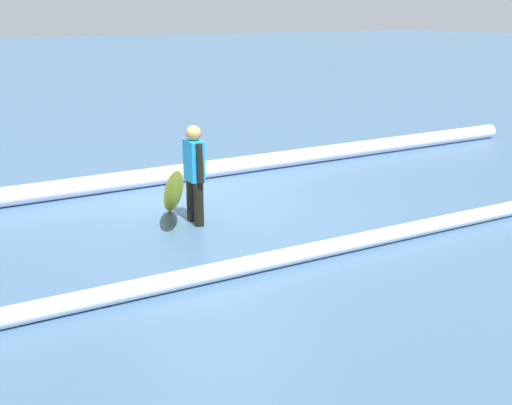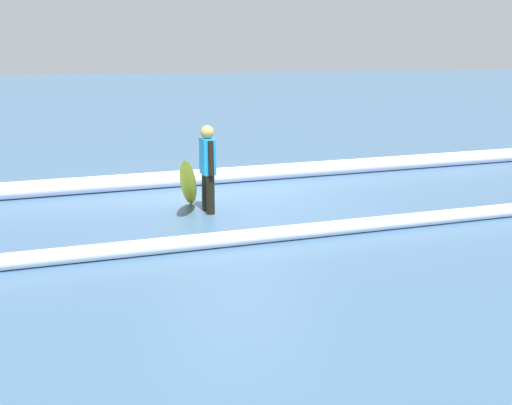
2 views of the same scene
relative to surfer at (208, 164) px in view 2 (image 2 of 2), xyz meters
name	(u,v)px [view 2 (image 2 of 2)]	position (x,y,z in m)	size (l,w,h in m)	color
ground_plane	(237,202)	(-0.72, -0.58, -0.80)	(159.22, 159.22, 0.00)	#3C5D7D
surfer	(208,164)	(0.00, 0.00, 0.00)	(0.22, 0.57, 1.44)	black
surfboard	(188,184)	(0.33, -0.02, -0.30)	(0.76, 1.59, 1.03)	yellow
wave_crest_foreground	(75,186)	(1.85, -2.32, -0.64)	(0.32, 0.32, 22.22)	white
wave_crest_midground	(122,250)	(1.83, 2.11, -0.69)	(0.21, 0.21, 16.33)	white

